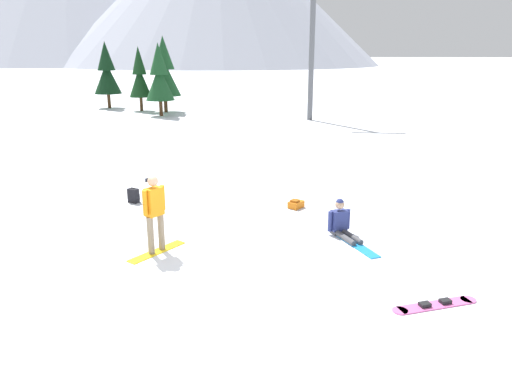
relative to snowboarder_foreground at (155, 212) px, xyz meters
name	(u,v)px	position (x,y,z in m)	size (l,w,h in m)	color
ground_plane	(177,266)	(0.67, -0.72, -0.98)	(800.00, 800.00, 0.00)	white
snowboarder_foreground	(155,212)	(0.00, 0.00, 0.00)	(1.06, 1.48, 1.84)	yellow
snowboarder_midground	(343,224)	(4.38, 1.45, -0.66)	(1.16, 1.77, 0.94)	#4C4C51
loose_snowboard_far_spare	(435,305)	(5.83, -1.94, -0.96)	(1.72, 0.91, 0.09)	pink
backpack_black	(134,196)	(-1.84, 3.73, -0.76)	(0.37, 0.35, 0.47)	black
backpack_orange	(296,204)	(3.17, 3.66, -0.86)	(0.51, 0.55, 0.26)	orange
pine_tree_short	(140,76)	(-9.35, 27.25, 1.69)	(1.69, 1.69, 4.91)	#472D19
pine_tree_tall	(159,76)	(-6.92, 24.32, 1.81)	(2.04, 2.04, 5.12)	#472D19
pine_tree_twin	(164,71)	(-7.22, 26.66, 2.10)	(2.44, 2.44, 5.64)	#472D19
pine_tree_broad	(107,72)	(-12.64, 28.93, 1.92)	(2.17, 2.17, 5.31)	#472D19
ski_lift_tower	(312,29)	(3.78, 23.21, 4.95)	(3.02, 0.36, 10.52)	#595B60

